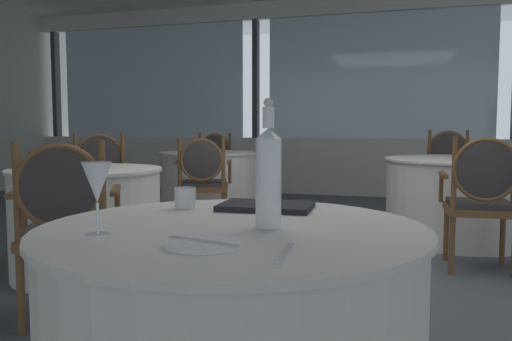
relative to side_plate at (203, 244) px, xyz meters
The scene contains 18 objects.
ground_plane 2.40m from the side_plate, 92.97° to the left, with size 15.35×15.35×0.00m, color #4C5156.
window_wall_far 6.72m from the side_plate, 91.01° to the left, with size 11.59×0.14×2.91m.
side_plate is the anchor object (origin of this frame).
butter_knife 0.01m from the side_plate, ahead, with size 0.21×0.02×0.00m, color silver.
dinner_fork 0.21m from the side_plate, ahead, with size 0.19×0.02×0.00m, color silver.
water_bottle 0.32m from the side_plate, 72.28° to the left, with size 0.07×0.07×0.37m.
wine_glass 0.35m from the side_plate, behind, with size 0.08×0.08×0.20m.
water_tumbler 0.60m from the side_plate, 118.96° to the left, with size 0.07×0.07×0.07m, color white.
menu_book 0.59m from the side_plate, 91.06° to the left, with size 0.32×0.21×0.02m, color black.
background_table_0 4.71m from the side_plate, 112.09° to the left, with size 1.13×1.13×0.74m.
dining_chair_0_0 5.68m from the side_plate, 111.46° to the left, with size 0.63×0.58×0.94m.
dining_chair_0_1 3.71m from the side_plate, 113.04° to the left, with size 0.63×0.58×0.93m.
background_table_1 2.60m from the side_plate, 131.20° to the left, with size 1.04×1.04×0.74m.
dining_chair_1_0 1.67m from the side_plate, 138.29° to the left, with size 0.65×0.62×0.96m.
dining_chair_1_1 3.52m from the side_plate, 127.83° to the left, with size 0.65×0.62×0.97m.
background_table_2 4.02m from the side_plate, 77.50° to the left, with size 1.36×1.36×0.74m.
dining_chair_2_0 2.96m from the side_plate, 71.76° to the left, with size 0.55×0.49×0.97m.
dining_chair_2_1 5.09m from the side_plate, 80.84° to the left, with size 0.55×0.49×0.99m.
Camera 1 is at (0.62, -3.45, 1.03)m, focal length 37.08 mm.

